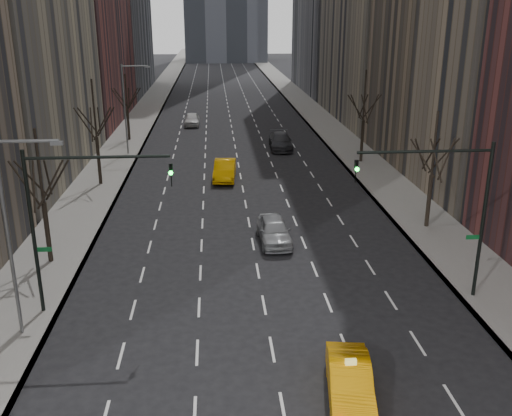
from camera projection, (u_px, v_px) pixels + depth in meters
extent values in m
cube|color=slate|center=(145.00, 114.00, 82.42)|extent=(4.50, 320.00, 0.15)
cube|color=slate|center=(312.00, 112.00, 84.16)|extent=(4.50, 320.00, 0.15)
cylinder|color=black|center=(47.00, 232.00, 32.78)|extent=(0.28, 0.28, 3.57)
cylinder|color=black|center=(39.00, 166.00, 31.51)|extent=(0.16, 0.16, 4.25)
cylinder|color=black|center=(48.00, 178.00, 32.61)|extent=(0.42, 1.80, 2.52)
cylinder|color=black|center=(57.00, 180.00, 32.14)|extent=(1.74, 0.72, 2.52)
cylinder|color=black|center=(50.00, 184.00, 31.33)|extent=(1.46, 1.25, 2.52)
cylinder|color=black|center=(34.00, 186.00, 30.99)|extent=(0.42, 1.80, 2.52)
cylinder|color=black|center=(25.00, 184.00, 31.47)|extent=(1.74, 0.72, 2.52)
cylinder|color=black|center=(32.00, 179.00, 32.28)|extent=(1.46, 1.25, 2.52)
cylinder|color=black|center=(99.00, 161.00, 47.80)|extent=(0.28, 0.28, 3.99)
cylinder|color=black|center=(94.00, 109.00, 46.39)|extent=(0.16, 0.16, 4.75)
cylinder|color=black|center=(99.00, 121.00, 47.57)|extent=(0.42, 1.80, 2.52)
cylinder|color=black|center=(106.00, 122.00, 47.10)|extent=(1.74, 0.72, 2.52)
cylinder|color=black|center=(102.00, 124.00, 46.29)|extent=(1.46, 1.25, 2.52)
cylinder|color=black|center=(91.00, 124.00, 45.95)|extent=(0.42, 1.80, 2.52)
cylinder|color=black|center=(85.00, 123.00, 46.43)|extent=(1.74, 0.72, 2.52)
cylinder|color=black|center=(88.00, 121.00, 47.24)|extent=(1.46, 1.25, 2.52)
cylinder|color=black|center=(128.00, 125.00, 64.89)|extent=(0.28, 0.28, 3.36)
cylinder|color=black|center=(126.00, 92.00, 63.70)|extent=(0.16, 0.16, 4.00)
cylinder|color=black|center=(129.00, 98.00, 64.76)|extent=(0.42, 1.80, 2.52)
cylinder|color=black|center=(134.00, 99.00, 64.28)|extent=(1.74, 0.72, 2.52)
cylinder|color=black|center=(132.00, 100.00, 63.47)|extent=(1.46, 1.25, 2.52)
cylinder|color=black|center=(124.00, 100.00, 63.14)|extent=(0.42, 1.80, 2.52)
cylinder|color=black|center=(119.00, 100.00, 63.61)|extent=(1.74, 0.72, 2.52)
cylinder|color=black|center=(121.00, 99.00, 64.42)|extent=(1.46, 1.25, 2.52)
cylinder|color=black|center=(429.00, 201.00, 38.25)|extent=(0.28, 0.28, 3.57)
cylinder|color=black|center=(435.00, 144.00, 36.98)|extent=(0.16, 0.16, 4.25)
cylinder|color=black|center=(431.00, 154.00, 38.08)|extent=(0.42, 1.80, 2.52)
cylinder|color=black|center=(444.00, 156.00, 37.61)|extent=(1.74, 0.72, 2.52)
cylinder|color=black|center=(446.00, 159.00, 36.80)|extent=(1.46, 1.25, 2.52)
cylinder|color=black|center=(436.00, 160.00, 36.46)|extent=(0.42, 1.80, 2.52)
cylinder|color=black|center=(423.00, 158.00, 36.94)|extent=(1.74, 0.72, 2.52)
cylinder|color=black|center=(421.00, 155.00, 37.75)|extent=(1.46, 1.25, 2.52)
cylinder|color=black|center=(362.00, 141.00, 55.16)|extent=(0.28, 0.28, 3.99)
cylinder|color=black|center=(365.00, 96.00, 53.75)|extent=(0.16, 0.16, 4.75)
cylinder|color=black|center=(363.00, 106.00, 54.93)|extent=(0.42, 1.80, 2.52)
cylinder|color=black|center=(372.00, 107.00, 54.45)|extent=(1.74, 0.72, 2.52)
cylinder|color=black|center=(372.00, 109.00, 53.64)|extent=(1.46, 1.25, 2.52)
cylinder|color=black|center=(365.00, 109.00, 53.31)|extent=(0.42, 1.80, 2.52)
cylinder|color=black|center=(356.00, 108.00, 53.79)|extent=(1.74, 0.72, 2.52)
cylinder|color=black|center=(356.00, 107.00, 54.60)|extent=(1.46, 1.25, 2.52)
cylinder|color=black|center=(33.00, 234.00, 26.48)|extent=(0.18, 0.18, 8.00)
cylinder|color=black|center=(97.00, 157.00, 25.55)|extent=(6.50, 0.14, 0.14)
imported|color=black|center=(171.00, 175.00, 26.07)|extent=(0.18, 0.22, 1.10)
sphere|color=#0CFF33|center=(171.00, 173.00, 25.85)|extent=(0.20, 0.20, 0.20)
cube|color=#0C5926|center=(44.00, 249.00, 26.77)|extent=(0.70, 0.04, 0.22)
cylinder|color=black|center=(483.00, 222.00, 28.01)|extent=(0.18, 0.18, 8.00)
cylinder|color=black|center=(425.00, 151.00, 26.62)|extent=(6.50, 0.14, 0.14)
imported|color=black|center=(356.00, 171.00, 26.68)|extent=(0.18, 0.22, 1.10)
sphere|color=#0CFF33|center=(357.00, 169.00, 26.46)|extent=(0.20, 0.20, 0.20)
cube|color=#0C5926|center=(473.00, 237.00, 28.24)|extent=(0.70, 0.04, 0.22)
cylinder|color=slate|center=(8.00, 240.00, 24.41)|extent=(0.16, 0.16, 9.00)
cylinder|color=slate|center=(26.00, 141.00, 23.11)|extent=(2.60, 0.14, 0.14)
cube|color=slate|center=(57.00, 143.00, 23.22)|extent=(0.50, 0.22, 0.15)
cylinder|color=slate|center=(125.00, 110.00, 57.43)|extent=(0.16, 0.16, 9.00)
cylinder|color=slate|center=(135.00, 66.00, 56.13)|extent=(2.60, 0.14, 0.14)
cube|color=slate|center=(147.00, 67.00, 56.25)|extent=(0.50, 0.22, 0.15)
imported|color=#FFA405|center=(350.00, 381.00, 21.43)|extent=(2.18, 4.71, 1.49)
imported|color=gray|center=(274.00, 230.00, 36.14)|extent=(2.09, 4.85, 1.63)
imported|color=#FAAB05|center=(225.00, 170.00, 49.95)|extent=(2.21, 5.32, 1.71)
imported|color=#29292D|center=(281.00, 141.00, 61.17)|extent=(2.58, 5.89, 1.68)
imported|color=silver|center=(192.00, 119.00, 74.11)|extent=(1.92, 4.72, 1.61)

